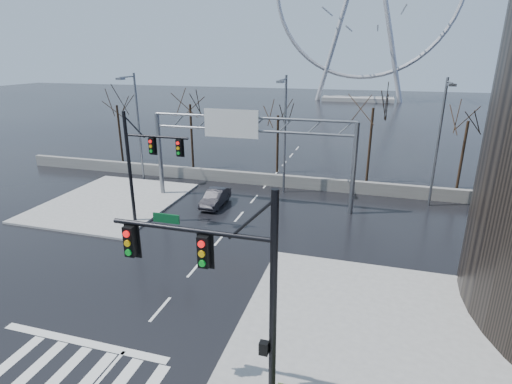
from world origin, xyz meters
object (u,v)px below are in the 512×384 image
(sign_gantry, at_px, (246,141))
(signal_mast_far, at_px, (143,159))
(signal_mast_near, at_px, (231,280))
(car, at_px, (215,198))

(sign_gantry, bearing_deg, signal_mast_far, -132.47)
(signal_mast_near, height_order, car, signal_mast_near)
(signal_mast_far, height_order, sign_gantry, signal_mast_far)
(sign_gantry, height_order, car, sign_gantry)
(signal_mast_near, xyz_separation_m, car, (-7.73, 17.78, -4.22))
(signal_mast_near, distance_m, signal_mast_far, 17.03)
(sign_gantry, bearing_deg, car, -151.25)
(sign_gantry, relative_size, car, 4.13)
(signal_mast_near, relative_size, car, 2.02)
(signal_mast_far, distance_m, sign_gantry, 8.14)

